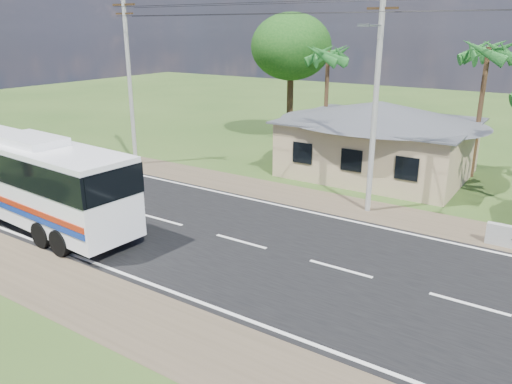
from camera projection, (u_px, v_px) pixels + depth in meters
ground at (241, 242)px, 20.82m from camera, size 120.00×120.00×0.00m
road at (241, 242)px, 20.81m from camera, size 120.00×16.00×0.03m
house at (379, 131)px, 29.76m from camera, size 12.40×10.00×5.00m
utility_poles at (369, 91)px, 22.74m from camera, size 32.80×2.22×11.00m
palm_mid at (488, 53)px, 27.71m from camera, size 2.80×2.80×8.20m
palm_far at (328, 56)px, 33.48m from camera, size 2.80×2.80×7.70m
tree_behind_house at (291, 47)px, 37.02m from camera, size 6.00×6.00×9.61m
coach_bus at (23, 172)px, 22.44m from camera, size 13.36×3.67×4.10m
small_car at (25, 157)px, 32.16m from camera, size 1.46×3.48×1.17m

